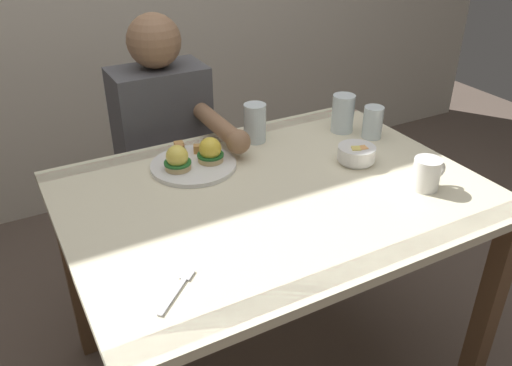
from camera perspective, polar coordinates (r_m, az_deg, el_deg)
ground_plane at (r=2.02m, az=1.61°, el=-19.16°), size 6.00×6.00×0.00m
dining_table at (r=1.60m, az=1.93°, el=-4.04°), size 1.20×0.90×0.74m
eggs_benedict_plate at (r=1.66m, az=-6.72°, el=2.53°), size 0.27×0.27×0.09m
fruit_bowl at (r=1.71m, az=10.80°, el=3.09°), size 0.12×0.12×0.06m
coffee_mug at (r=1.60m, az=18.01°, el=1.05°), size 0.11×0.08×0.09m
fork at (r=1.20m, az=-8.43°, el=-11.23°), size 0.13×0.12×0.00m
water_glass_near at (r=1.89m, az=12.49°, el=6.22°), size 0.07×0.07×0.11m
water_glass_far at (r=1.91m, az=9.36°, el=7.16°), size 0.08×0.08×0.14m
water_glass_extra at (r=1.81m, az=-0.12°, el=6.23°), size 0.08×0.08×0.13m
diner_person at (r=2.02m, az=-9.56°, el=3.87°), size 0.34×0.54×1.14m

